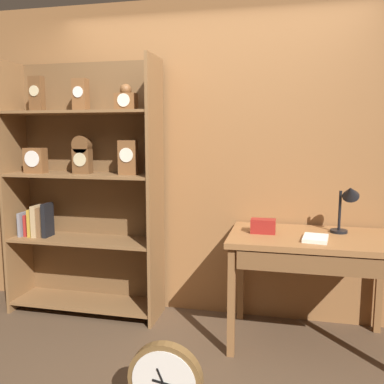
{
  "coord_description": "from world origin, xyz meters",
  "views": [
    {
      "loc": [
        0.61,
        -2.07,
        1.53
      ],
      "look_at": [
        -0.06,
        0.84,
        1.11
      ],
      "focal_mm": 38.9,
      "sensor_mm": 36.0,
      "label": 1
    }
  ],
  "objects_px": {
    "workbench": "(312,250)",
    "open_repair_manual": "(315,238)",
    "round_clock_large": "(165,382)",
    "toolbox_small": "(263,226)",
    "desk_lamp": "(348,200)",
    "bookshelf": "(83,189)"
  },
  "relations": [
    {
      "from": "open_repair_manual",
      "to": "desk_lamp",
      "type": "bearing_deg",
      "value": 52.8
    },
    {
      "from": "desk_lamp",
      "to": "open_repair_manual",
      "type": "xyz_separation_m",
      "value": [
        -0.23,
        -0.23,
        -0.23
      ]
    },
    {
      "from": "workbench",
      "to": "toolbox_small",
      "type": "xyz_separation_m",
      "value": [
        -0.34,
        0.03,
        0.15
      ]
    },
    {
      "from": "bookshelf",
      "to": "desk_lamp",
      "type": "bearing_deg",
      "value": -2.31
    },
    {
      "from": "workbench",
      "to": "desk_lamp",
      "type": "distance_m",
      "value": 0.44
    },
    {
      "from": "desk_lamp",
      "to": "workbench",
      "type": "bearing_deg",
      "value": -152.12
    },
    {
      "from": "workbench",
      "to": "round_clock_large",
      "type": "bearing_deg",
      "value": -127.64
    },
    {
      "from": "desk_lamp",
      "to": "open_repair_manual",
      "type": "height_order",
      "value": "desk_lamp"
    },
    {
      "from": "desk_lamp",
      "to": "round_clock_large",
      "type": "relative_size",
      "value": 0.86
    },
    {
      "from": "workbench",
      "to": "round_clock_large",
      "type": "height_order",
      "value": "workbench"
    },
    {
      "from": "desk_lamp",
      "to": "round_clock_large",
      "type": "xyz_separation_m",
      "value": [
        -1.02,
        -1.14,
        -0.83
      ]
    },
    {
      "from": "bookshelf",
      "to": "toolbox_small",
      "type": "relative_size",
      "value": 12.0
    },
    {
      "from": "bookshelf",
      "to": "workbench",
      "type": "bearing_deg",
      "value": -6.5
    },
    {
      "from": "toolbox_small",
      "to": "round_clock_large",
      "type": "bearing_deg",
      "value": -112.82
    },
    {
      "from": "open_repair_manual",
      "to": "toolbox_small",
      "type": "bearing_deg",
      "value": 168.32
    },
    {
      "from": "open_repair_manual",
      "to": "round_clock_large",
      "type": "distance_m",
      "value": 1.35
    },
    {
      "from": "desk_lamp",
      "to": "toolbox_small",
      "type": "relative_size",
      "value": 2.17
    },
    {
      "from": "bookshelf",
      "to": "toolbox_small",
      "type": "distance_m",
      "value": 1.54
    },
    {
      "from": "workbench",
      "to": "toolbox_small",
      "type": "bearing_deg",
      "value": 175.61
    },
    {
      "from": "toolbox_small",
      "to": "round_clock_large",
      "type": "distance_m",
      "value": 1.3
    },
    {
      "from": "workbench",
      "to": "open_repair_manual",
      "type": "relative_size",
      "value": 5.27
    },
    {
      "from": "toolbox_small",
      "to": "round_clock_large",
      "type": "xyz_separation_m",
      "value": [
        -0.44,
        -1.04,
        -0.64
      ]
    }
  ]
}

